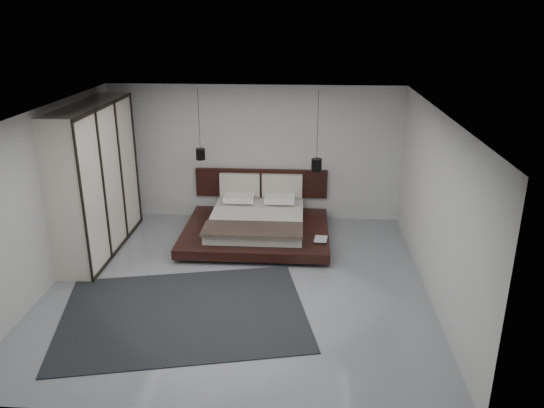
# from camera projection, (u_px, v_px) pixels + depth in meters

# --- Properties ---
(floor) EXTENTS (6.00, 6.00, 0.00)m
(floor) POSITION_uv_depth(u_px,v_px,m) (239.00, 284.00, 8.61)
(floor) COLOR gray
(floor) RESTS_ON ground
(ceiling) EXTENTS (6.00, 6.00, 0.00)m
(ceiling) POSITION_uv_depth(u_px,v_px,m) (234.00, 112.00, 7.65)
(ceiling) COLOR white
(ceiling) RESTS_ON wall_back
(wall_back) EXTENTS (6.00, 0.00, 6.00)m
(wall_back) POSITION_uv_depth(u_px,v_px,m) (255.00, 153.00, 10.94)
(wall_back) COLOR beige
(wall_back) RESTS_ON floor
(wall_front) EXTENTS (6.00, 0.00, 6.00)m
(wall_front) POSITION_uv_depth(u_px,v_px,m) (199.00, 305.00, 5.32)
(wall_front) COLOR beige
(wall_front) RESTS_ON floor
(wall_left) EXTENTS (0.00, 6.00, 6.00)m
(wall_left) POSITION_uv_depth(u_px,v_px,m) (47.00, 199.00, 8.31)
(wall_left) COLOR beige
(wall_left) RESTS_ON floor
(wall_right) EXTENTS (0.00, 6.00, 6.00)m
(wall_right) POSITION_uv_depth(u_px,v_px,m) (435.00, 207.00, 7.95)
(wall_right) COLOR beige
(wall_right) RESTS_ON floor
(lattice_screen) EXTENTS (0.05, 0.90, 2.60)m
(lattice_screen) POSITION_uv_depth(u_px,v_px,m) (107.00, 163.00, 10.64)
(lattice_screen) COLOR black
(lattice_screen) RESTS_ON floor
(bed) EXTENTS (2.76, 2.38, 1.07)m
(bed) POSITION_uv_depth(u_px,v_px,m) (257.00, 223.00, 10.29)
(bed) COLOR black
(bed) RESTS_ON floor
(book_lower) EXTENTS (0.22, 0.27, 0.02)m
(book_lower) POSITION_uv_depth(u_px,v_px,m) (316.00, 239.00, 9.62)
(book_lower) COLOR #99724C
(book_lower) RESTS_ON bed
(book_upper) EXTENTS (0.26, 0.33, 0.02)m
(book_upper) POSITION_uv_depth(u_px,v_px,m) (315.00, 239.00, 9.58)
(book_upper) COLOR #99724C
(book_upper) RESTS_ON book_lower
(pendant_left) EXTENTS (0.18, 0.18, 1.37)m
(pendant_left) POSITION_uv_depth(u_px,v_px,m) (201.00, 154.00, 10.33)
(pendant_left) COLOR black
(pendant_left) RESTS_ON ceiling
(pendant_right) EXTENTS (0.20, 0.20, 1.56)m
(pendant_right) POSITION_uv_depth(u_px,v_px,m) (317.00, 165.00, 10.26)
(pendant_right) COLOR black
(pendant_right) RESTS_ON ceiling
(wardrobe) EXTENTS (0.64, 2.73, 2.68)m
(wardrobe) POSITION_uv_depth(u_px,v_px,m) (96.00, 179.00, 9.46)
(wardrobe) COLOR silver
(wardrobe) RESTS_ON floor
(rug) EXTENTS (3.96, 3.19, 0.02)m
(rug) POSITION_uv_depth(u_px,v_px,m) (184.00, 313.00, 7.77)
(rug) COLOR black
(rug) RESTS_ON floor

